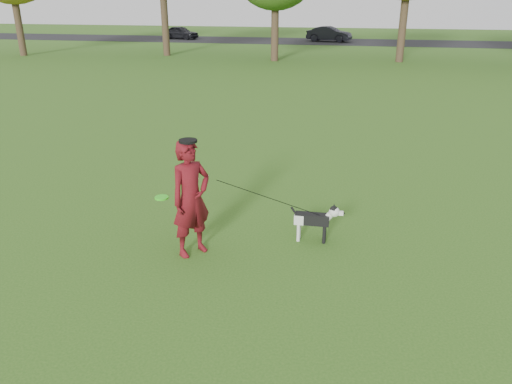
% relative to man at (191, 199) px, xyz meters
% --- Properties ---
extents(ground, '(120.00, 120.00, 0.00)m').
position_rel_man_xyz_m(ground, '(1.25, 0.50, -1.00)').
color(ground, '#285116').
rests_on(ground, ground).
extents(road, '(120.00, 7.00, 0.02)m').
position_rel_man_xyz_m(road, '(1.25, 40.50, -0.99)').
color(road, black).
rests_on(road, ground).
extents(man, '(0.82, 0.87, 2.00)m').
position_rel_man_xyz_m(man, '(0.00, 0.00, 0.00)').
color(man, '#560C11').
rests_on(man, ground).
extents(dog, '(0.96, 0.19, 0.73)m').
position_rel_man_xyz_m(dog, '(2.02, 0.83, -0.56)').
color(dog, black).
rests_on(dog, ground).
extents(car_left, '(3.78, 2.42, 1.20)m').
position_rel_man_xyz_m(car_left, '(-14.18, 40.50, -0.38)').
color(car_left, black).
rests_on(car_left, road).
extents(car_mid, '(4.21, 2.32, 1.32)m').
position_rel_man_xyz_m(car_mid, '(-0.04, 40.50, -0.32)').
color(car_mid, black).
rests_on(car_mid, road).
extents(man_held_items, '(2.74, 1.05, 1.52)m').
position_rel_man_xyz_m(man_held_items, '(1.31, 0.38, -0.06)').
color(man_held_items, '#32DA1B').
rests_on(man_held_items, ground).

